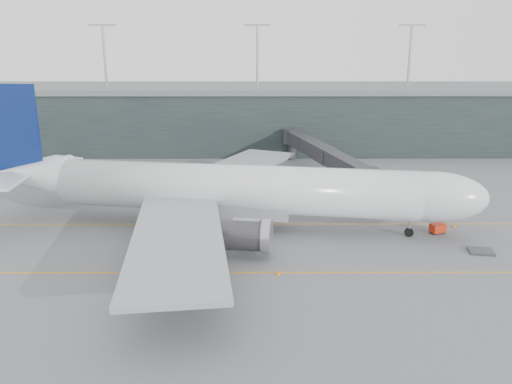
{
  "coord_description": "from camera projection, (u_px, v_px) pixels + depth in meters",
  "views": [
    {
      "loc": [
        4.42,
        -70.37,
        23.46
      ],
      "look_at": [
        4.59,
        -4.0,
        4.72
      ],
      "focal_mm": 35.0,
      "sensor_mm": 36.0,
      "label": 1
    }
  ],
  "objects": [
    {
      "name": "ground",
      "position": [
        225.0,
        215.0,
        74.09
      ],
      "size": [
        320.0,
        320.0,
        0.0
      ],
      "primitive_type": "plane",
      "color": "#5D5D62",
      "rests_on": "ground"
    },
    {
      "name": "taxiline_a",
      "position": [
        224.0,
        224.0,
        70.24
      ],
      "size": [
        160.0,
        0.25,
        0.02
      ],
      "primitive_type": "cube",
      "color": "orange",
      "rests_on": "ground"
    },
    {
      "name": "taxiline_b",
      "position": [
        215.0,
        273.0,
        54.84
      ],
      "size": [
        160.0,
        0.25,
        0.02
      ],
      "primitive_type": "cube",
      "color": "orange",
      "rests_on": "ground"
    },
    {
      "name": "taxiline_lead_main",
      "position": [
        258.0,
        181.0,
        93.35
      ],
      "size": [
        0.25,
        60.0,
        0.02
      ],
      "primitive_type": "cube",
      "color": "orange",
      "rests_on": "ground"
    },
    {
      "name": "terminal",
      "position": [
        238.0,
        116.0,
        127.83
      ],
      "size": [
        240.0,
        36.0,
        29.0
      ],
      "color": "#1D2827",
      "rests_on": "ground"
    },
    {
      "name": "main_aircraft",
      "position": [
        232.0,
        190.0,
        67.62
      ],
      "size": [
        68.39,
        63.61,
        19.21
      ],
      "rotation": [
        0.0,
        0.0,
        -0.16
      ],
      "color": "silver",
      "rests_on": "ground"
    },
    {
      "name": "jet_bridge",
      "position": [
        322.0,
        149.0,
        96.5
      ],
      "size": [
        13.16,
        44.89,
        6.91
      ],
      "rotation": [
        0.0,
        0.0,
        0.22
      ],
      "color": "#28282D",
      "rests_on": "ground"
    },
    {
      "name": "gse_cart",
      "position": [
        438.0,
        228.0,
        66.59
      ],
      "size": [
        2.25,
        1.84,
        1.32
      ],
      "rotation": [
        0.0,
        0.0,
        0.37
      ],
      "color": "red",
      "rests_on": "ground"
    },
    {
      "name": "baggage_dolly",
      "position": [
        481.0,
        251.0,
        60.33
      ],
      "size": [
        3.17,
        2.71,
        0.28
      ],
      "primitive_type": "cube",
      "rotation": [
        0.0,
        0.0,
        -0.17
      ],
      "color": "#35353A",
      "rests_on": "ground"
    },
    {
      "name": "uld_a",
      "position": [
        191.0,
        193.0,
        82.37
      ],
      "size": [
        2.34,
        2.09,
        1.78
      ],
      "rotation": [
        0.0,
        0.0,
        0.31
      ],
      "color": "#343438",
      "rests_on": "ground"
    },
    {
      "name": "uld_b",
      "position": [
        222.0,
        188.0,
        85.1
      ],
      "size": [
        2.1,
        1.76,
        1.75
      ],
      "rotation": [
        0.0,
        0.0,
        -0.12
      ],
      "color": "#343438",
      "rests_on": "ground"
    },
    {
      "name": "uld_c",
      "position": [
        232.0,
        189.0,
        84.52
      ],
      "size": [
        1.94,
        1.58,
        1.71
      ],
      "rotation": [
        0.0,
        0.0,
        0.04
      ],
      "color": "#343438",
      "rests_on": "ground"
    },
    {
      "name": "cone_nose",
      "position": [
        454.0,
        225.0,
        68.79
      ],
      "size": [
        0.43,
        0.43,
        0.68
      ],
      "primitive_type": "cone",
      "color": "orange",
      "rests_on": "ground"
    },
    {
      "name": "cone_wing_stbd",
      "position": [
        278.0,
        272.0,
        54.17
      ],
      "size": [
        0.45,
        0.45,
        0.71
      ],
      "primitive_type": "cone",
      "color": "orange",
      "rests_on": "ground"
    },
    {
      "name": "cone_wing_port",
      "position": [
        284.0,
        192.0,
        85.0
      ],
      "size": [
        0.46,
        0.46,
        0.74
      ],
      "primitive_type": "cone",
      "color": "orange",
      "rests_on": "ground"
    },
    {
      "name": "cone_tail",
      "position": [
        148.0,
        240.0,
        63.28
      ],
      "size": [
        0.48,
        0.48,
        0.77
      ],
      "primitive_type": "cone",
      "color": "#D74B0B",
      "rests_on": "ground"
    }
  ]
}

